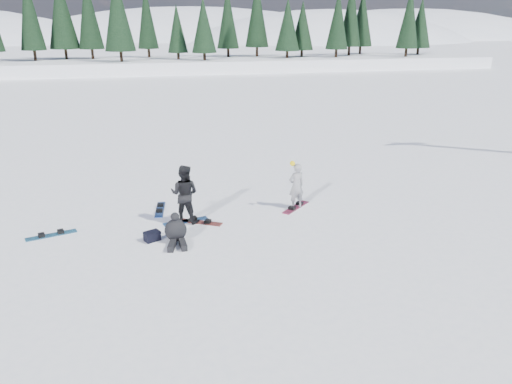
{
  "coord_description": "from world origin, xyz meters",
  "views": [
    {
      "loc": [
        -4.09,
        -14.77,
        6.3
      ],
      "look_at": [
        -0.6,
        -0.04,
        1.1
      ],
      "focal_mm": 35.0,
      "sensor_mm": 36.0,
      "label": 1
    }
  ],
  "objects_px": {
    "snowboarder_woman": "(296,186)",
    "snowboarder_man": "(184,194)",
    "snowboard_loose_a": "(160,210)",
    "snowboard_loose_b": "(200,222)",
    "seated_rider": "(176,231)",
    "gear_bag": "(152,236)",
    "snowboard_loose_c": "(51,235)"
  },
  "relations": [
    {
      "from": "gear_bag",
      "to": "snowboard_loose_c",
      "type": "height_order",
      "value": "gear_bag"
    },
    {
      "from": "snowboarder_woman",
      "to": "snowboarder_man",
      "type": "height_order",
      "value": "snowboarder_man"
    },
    {
      "from": "snowboard_loose_c",
      "to": "snowboarder_woman",
      "type": "bearing_deg",
      "value": -12.7
    },
    {
      "from": "snowboarder_man",
      "to": "seated_rider",
      "type": "height_order",
      "value": "snowboarder_man"
    },
    {
      "from": "snowboard_loose_b",
      "to": "snowboarder_man",
      "type": "bearing_deg",
      "value": -174.44
    },
    {
      "from": "snowboarder_woman",
      "to": "gear_bag",
      "type": "relative_size",
      "value": 3.94
    },
    {
      "from": "snowboard_loose_b",
      "to": "snowboard_loose_c",
      "type": "bearing_deg",
      "value": -150.95
    },
    {
      "from": "gear_bag",
      "to": "snowboard_loose_b",
      "type": "height_order",
      "value": "gear_bag"
    },
    {
      "from": "seated_rider",
      "to": "snowboarder_woman",
      "type": "bearing_deg",
      "value": 29.53
    },
    {
      "from": "snowboarder_man",
      "to": "snowboard_loose_c",
      "type": "relative_size",
      "value": 1.3
    },
    {
      "from": "seated_rider",
      "to": "snowboarder_man",
      "type": "bearing_deg",
      "value": 79.72
    },
    {
      "from": "snowboard_loose_b",
      "to": "snowboard_loose_c",
      "type": "relative_size",
      "value": 1.0
    },
    {
      "from": "snowboarder_man",
      "to": "seated_rider",
      "type": "distance_m",
      "value": 1.72
    },
    {
      "from": "seated_rider",
      "to": "snowboard_loose_c",
      "type": "distance_m",
      "value": 3.99
    },
    {
      "from": "snowboarder_woman",
      "to": "seated_rider",
      "type": "distance_m",
      "value": 4.82
    },
    {
      "from": "seated_rider",
      "to": "gear_bag",
      "type": "distance_m",
      "value": 0.77
    },
    {
      "from": "gear_bag",
      "to": "seated_rider",
      "type": "bearing_deg",
      "value": -20.32
    },
    {
      "from": "snowboarder_man",
      "to": "snowboard_loose_a",
      "type": "distance_m",
      "value": 1.79
    },
    {
      "from": "snowboarder_woman",
      "to": "snowboard_loose_a",
      "type": "xyz_separation_m",
      "value": [
        -4.72,
        0.89,
        -0.81
      ]
    },
    {
      "from": "snowboard_loose_a",
      "to": "gear_bag",
      "type": "bearing_deg",
      "value": 178.99
    },
    {
      "from": "snowboard_loose_c",
      "to": "seated_rider",
      "type": "bearing_deg",
      "value": -36.88
    },
    {
      "from": "snowboarder_woman",
      "to": "snowboard_loose_a",
      "type": "bearing_deg",
      "value": -23.93
    },
    {
      "from": "snowboarder_woman",
      "to": "snowboarder_man",
      "type": "distance_m",
      "value": 3.97
    },
    {
      "from": "snowboarder_man",
      "to": "snowboard_loose_a",
      "type": "relative_size",
      "value": 1.3
    },
    {
      "from": "snowboarder_man",
      "to": "seated_rider",
      "type": "relative_size",
      "value": 1.74
    },
    {
      "from": "snowboarder_woman",
      "to": "seated_rider",
      "type": "height_order",
      "value": "snowboarder_woman"
    },
    {
      "from": "snowboarder_woman",
      "to": "snowboarder_man",
      "type": "bearing_deg",
      "value": -7.32
    },
    {
      "from": "snowboarder_man",
      "to": "gear_bag",
      "type": "relative_size",
      "value": 4.33
    },
    {
      "from": "snowboarder_man",
      "to": "snowboard_loose_c",
      "type": "bearing_deg",
      "value": 28.02
    },
    {
      "from": "snowboard_loose_c",
      "to": "snowboard_loose_a",
      "type": "bearing_deg",
      "value": 6.65
    },
    {
      "from": "gear_bag",
      "to": "snowboard_loose_a",
      "type": "xyz_separation_m",
      "value": [
        0.37,
        2.58,
        -0.14
      ]
    },
    {
      "from": "snowboard_loose_a",
      "to": "snowboard_loose_b",
      "type": "relative_size",
      "value": 1.0
    }
  ]
}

